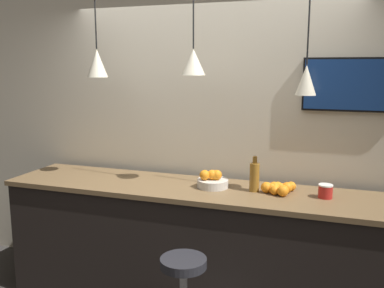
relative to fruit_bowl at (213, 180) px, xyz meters
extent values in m
cube|color=beige|center=(-0.16, 0.42, 0.37)|extent=(8.00, 0.06, 2.90)
cube|color=black|center=(-0.16, -0.04, -0.59)|extent=(3.08, 0.66, 0.98)
cube|color=brown|center=(-0.16, -0.04, -0.08)|extent=(3.12, 0.70, 0.04)
cylinder|color=#232328|center=(0.03, -0.75, -0.36)|extent=(0.30, 0.30, 0.06)
cylinder|color=beige|center=(0.00, 0.00, -0.03)|extent=(0.25, 0.25, 0.06)
sphere|color=orange|center=(0.03, 0.00, 0.05)|extent=(0.08, 0.08, 0.08)
sphere|color=orange|center=(0.00, 0.00, 0.05)|extent=(0.08, 0.08, 0.08)
sphere|color=orange|center=(-0.06, -0.04, 0.05)|extent=(0.08, 0.08, 0.08)
sphere|color=orange|center=(0.03, 0.01, 0.04)|extent=(0.08, 0.08, 0.08)
sphere|color=orange|center=(0.02, 0.00, 0.04)|extent=(0.07, 0.07, 0.07)
sphere|color=orange|center=(0.49, 0.01, -0.02)|extent=(0.08, 0.08, 0.08)
sphere|color=orange|center=(0.49, 0.02, -0.02)|extent=(0.09, 0.09, 0.09)
sphere|color=orange|center=(0.51, 0.04, -0.02)|extent=(0.08, 0.08, 0.08)
sphere|color=orange|center=(0.58, 0.04, -0.02)|extent=(0.08, 0.08, 0.08)
sphere|color=orange|center=(0.56, -0.04, -0.02)|extent=(0.08, 0.08, 0.08)
sphere|color=orange|center=(0.50, -0.04, -0.02)|extent=(0.07, 0.07, 0.07)
sphere|color=orange|center=(0.56, -0.06, -0.02)|extent=(0.08, 0.08, 0.08)
sphere|color=orange|center=(0.43, -0.01, -0.02)|extent=(0.08, 0.08, 0.08)
sphere|color=orange|center=(0.47, 0.00, -0.02)|extent=(0.08, 0.08, 0.08)
sphere|color=orange|center=(0.53, 0.04, -0.02)|extent=(0.08, 0.08, 0.08)
sphere|color=orange|center=(0.43, 0.00, -0.02)|extent=(0.07, 0.07, 0.07)
sphere|color=orange|center=(0.60, 0.11, -0.02)|extent=(0.07, 0.07, 0.07)
cylinder|color=olive|center=(0.33, 0.00, 0.05)|extent=(0.08, 0.08, 0.22)
cylinder|color=olive|center=(0.33, 0.00, 0.19)|extent=(0.03, 0.03, 0.06)
cylinder|color=red|center=(0.86, 0.00, -0.01)|extent=(0.10, 0.10, 0.09)
cylinder|color=white|center=(0.86, 0.00, 0.04)|extent=(0.11, 0.11, 0.01)
cylinder|color=black|center=(-1.01, -0.01, 1.38)|extent=(0.01, 0.01, 0.68)
cone|color=beige|center=(-1.01, -0.01, 0.92)|extent=(0.17, 0.17, 0.23)
sphere|color=#F9EFCC|center=(-1.01, -0.01, 0.82)|extent=(0.04, 0.04, 0.04)
cylinder|color=black|center=(-0.16, -0.01, 1.37)|extent=(0.01, 0.01, 0.69)
cone|color=beige|center=(-0.16, -0.01, 0.93)|extent=(0.19, 0.19, 0.20)
sphere|color=#F9EFCC|center=(-0.16, -0.01, 0.85)|extent=(0.04, 0.04, 0.04)
cylinder|color=black|center=(0.69, -0.01, 1.31)|extent=(0.01, 0.01, 0.81)
cone|color=beige|center=(0.69, -0.01, 0.80)|extent=(0.15, 0.15, 0.21)
sphere|color=#F9EFCC|center=(0.69, -0.01, 0.71)|extent=(0.04, 0.04, 0.04)
cube|color=black|center=(1.01, 0.37, 0.75)|extent=(0.75, 0.04, 0.42)
cube|color=navy|center=(1.01, 0.35, 0.75)|extent=(0.72, 0.01, 0.39)
camera|label=1|loc=(0.92, -3.17, 0.90)|focal=40.00mm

